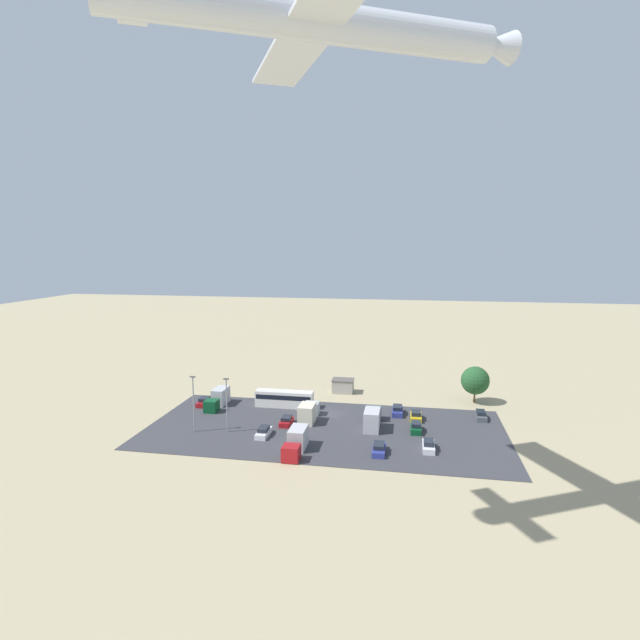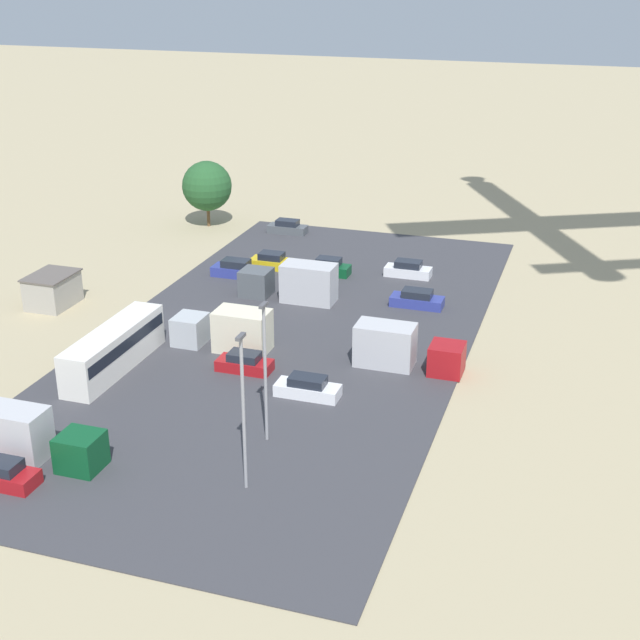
{
  "view_description": "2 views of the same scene",
  "coord_description": "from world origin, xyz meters",
  "px_view_note": "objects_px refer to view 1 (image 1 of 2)",
  "views": [
    {
      "loc": [
        -13.45,
        87.76,
        30.86
      ],
      "look_at": [
        -2.04,
        23.85,
        21.14
      ],
      "focal_mm": 28.0,
      "sensor_mm": 36.0,
      "label": 1
    },
    {
      "loc": [
        61.31,
        30.69,
        28.51
      ],
      "look_at": [
        0.93,
        10.98,
        2.25
      ],
      "focal_mm": 50.0,
      "sensor_mm": 36.0,
      "label": 2
    }
  ],
  "objects_px": {
    "parked_car_4": "(416,428)",
    "parked_car_8": "(416,416)",
    "parked_car_1": "(429,446)",
    "airplane": "(323,23)",
    "parked_car_2": "(287,421)",
    "parked_truck_1": "(372,418)",
    "shed_building": "(343,386)",
    "parked_truck_0": "(296,442)",
    "parked_car_6": "(481,415)",
    "bus": "(284,398)",
    "parked_car_7": "(397,411)",
    "parked_car_3": "(204,402)",
    "parked_truck_3": "(218,399)",
    "parked_car_0": "(264,432)",
    "parked_truck_2": "(308,412)",
    "parked_car_5": "(379,449)"
  },
  "relations": [
    {
      "from": "parked_car_4",
      "to": "parked_car_8",
      "type": "height_order",
      "value": "parked_car_4"
    },
    {
      "from": "parked_car_0",
      "to": "parked_car_1",
      "type": "bearing_deg",
      "value": 177.63
    },
    {
      "from": "shed_building",
      "to": "parked_car_6",
      "type": "relative_size",
      "value": 1.07
    },
    {
      "from": "parked_car_5",
      "to": "parked_car_7",
      "type": "relative_size",
      "value": 1.0
    },
    {
      "from": "parked_truck_0",
      "to": "parked_truck_3",
      "type": "height_order",
      "value": "parked_truck_3"
    },
    {
      "from": "parked_car_5",
      "to": "bus",
      "type": "bearing_deg",
      "value": 136.15
    },
    {
      "from": "parked_car_3",
      "to": "parked_car_8",
      "type": "xyz_separation_m",
      "value": [
        -40.51,
        1.22,
        0.01
      ]
    },
    {
      "from": "parked_truck_1",
      "to": "parked_car_5",
      "type": "bearing_deg",
      "value": -80.64
    },
    {
      "from": "parked_car_4",
      "to": "airplane",
      "type": "distance_m",
      "value": 60.84
    },
    {
      "from": "parked_car_4",
      "to": "parked_car_1",
      "type": "bearing_deg",
      "value": -76.08
    },
    {
      "from": "bus",
      "to": "parked_car_7",
      "type": "bearing_deg",
      "value": 88.67
    },
    {
      "from": "parked_car_0",
      "to": "parked_car_4",
      "type": "bearing_deg",
      "value": -165.76
    },
    {
      "from": "parked_car_1",
      "to": "parked_truck_0",
      "type": "distance_m",
      "value": 20.14
    },
    {
      "from": "parked_car_5",
      "to": "parked_car_7",
      "type": "distance_m",
      "value": 18.12
    },
    {
      "from": "parked_car_4",
      "to": "parked_truck_2",
      "type": "distance_m",
      "value": 18.93
    },
    {
      "from": "parked_car_6",
      "to": "airplane",
      "type": "relative_size",
      "value": 0.11
    },
    {
      "from": "parked_car_6",
      "to": "airplane",
      "type": "height_order",
      "value": "airplane"
    },
    {
      "from": "shed_building",
      "to": "parked_truck_0",
      "type": "relative_size",
      "value": 0.57
    },
    {
      "from": "parked_car_6",
      "to": "parked_car_8",
      "type": "bearing_deg",
      "value": 12.45
    },
    {
      "from": "shed_building",
      "to": "parked_car_4",
      "type": "height_order",
      "value": "shed_building"
    },
    {
      "from": "bus",
      "to": "parked_car_7",
      "type": "height_order",
      "value": "bus"
    },
    {
      "from": "parked_car_7",
      "to": "parked_truck_2",
      "type": "relative_size",
      "value": 0.59
    },
    {
      "from": "parked_car_0",
      "to": "parked_truck_1",
      "type": "xyz_separation_m",
      "value": [
        -17.2,
        -7.15,
        0.94
      ]
    },
    {
      "from": "parked_car_1",
      "to": "parked_car_2",
      "type": "xyz_separation_m",
      "value": [
        23.91,
        -6.81,
        -0.04
      ]
    },
    {
      "from": "parked_car_1",
      "to": "parked_car_0",
      "type": "bearing_deg",
      "value": 177.63
    },
    {
      "from": "parked_car_7",
      "to": "airplane",
      "type": "xyz_separation_m",
      "value": [
        6.91,
        40.84,
        50.33
      ]
    },
    {
      "from": "parked_car_6",
      "to": "airplane",
      "type": "xyz_separation_m",
      "value": [
        21.66,
        41.03,
        50.39
      ]
    },
    {
      "from": "parked_truck_1",
      "to": "shed_building",
      "type": "bearing_deg",
      "value": 111.45
    },
    {
      "from": "parked_car_4",
      "to": "parked_truck_1",
      "type": "height_order",
      "value": "parked_truck_1"
    },
    {
      "from": "parked_truck_2",
      "to": "airplane",
      "type": "xyz_separation_m",
      "value": [
        -8.64,
        34.91,
        49.53
      ]
    },
    {
      "from": "parked_car_3",
      "to": "parked_truck_3",
      "type": "relative_size",
      "value": 0.54
    },
    {
      "from": "parked_car_0",
      "to": "parked_truck_3",
      "type": "distance_m",
      "value": 18.49
    },
    {
      "from": "bus",
      "to": "parked_car_2",
      "type": "distance_m",
      "value": 9.64
    },
    {
      "from": "parked_car_2",
      "to": "parked_car_6",
      "type": "bearing_deg",
      "value": 14.8
    },
    {
      "from": "parked_car_3",
      "to": "shed_building",
      "type": "bearing_deg",
      "value": 27.67
    },
    {
      "from": "parked_car_2",
      "to": "parked_truck_1",
      "type": "height_order",
      "value": "parked_truck_1"
    },
    {
      "from": "parked_truck_3",
      "to": "parked_car_6",
      "type": "bearing_deg",
      "value": -178.27
    },
    {
      "from": "parked_car_2",
      "to": "parked_truck_3",
      "type": "relative_size",
      "value": 0.5
    },
    {
      "from": "parked_car_2",
      "to": "parked_car_6",
      "type": "height_order",
      "value": "parked_car_6"
    },
    {
      "from": "parked_car_4",
      "to": "parked_truck_2",
      "type": "xyz_separation_m",
      "value": [
        18.78,
        -2.26,
        0.8
      ]
    },
    {
      "from": "parked_car_7",
      "to": "parked_car_1",
      "type": "bearing_deg",
      "value": -71.96
    },
    {
      "from": "parked_car_5",
      "to": "parked_truck_1",
      "type": "relative_size",
      "value": 0.53
    },
    {
      "from": "parked_car_6",
      "to": "parked_car_8",
      "type": "distance_m",
      "value": 11.72
    },
    {
      "from": "parked_truck_2",
      "to": "parked_truck_3",
      "type": "relative_size",
      "value": 0.95
    },
    {
      "from": "parked_car_7",
      "to": "airplane",
      "type": "bearing_deg",
      "value": -99.6
    },
    {
      "from": "parked_car_8",
      "to": "parked_car_2",
      "type": "bearing_deg",
      "value": -164.01
    },
    {
      "from": "parked_car_3",
      "to": "parked_car_6",
      "type": "bearing_deg",
      "value": 1.44
    },
    {
      "from": "parked_car_5",
      "to": "parked_car_6",
      "type": "height_order",
      "value": "parked_car_5"
    },
    {
      "from": "parked_car_5",
      "to": "parked_truck_2",
      "type": "bearing_deg",
      "value": 137.68
    },
    {
      "from": "parked_car_8",
      "to": "parked_truck_3",
      "type": "relative_size",
      "value": 0.51
    }
  ]
}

